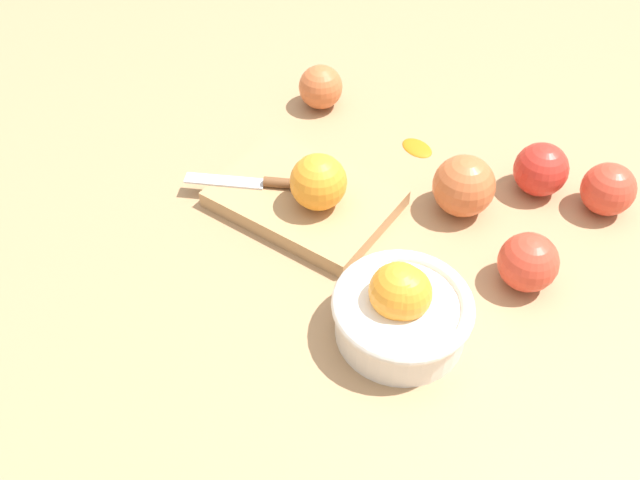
{
  "coord_description": "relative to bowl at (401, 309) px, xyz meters",
  "views": [
    {
      "loc": [
        -0.41,
        0.55,
        0.67
      ],
      "look_at": [
        0.01,
        0.13,
        0.04
      ],
      "focal_mm": 39.4,
      "sensor_mm": 36.0,
      "label": 1
    }
  ],
  "objects": [
    {
      "name": "ground_plane",
      "position": [
        0.13,
        -0.15,
        -0.04
      ],
      "size": [
        2.4,
        2.4,
        0.0
      ],
      "primitive_type": "plane",
      "color": "tan"
    },
    {
      "name": "bowl",
      "position": [
        0.0,
        0.0,
        0.0
      ],
      "size": [
        0.16,
        0.16,
        0.1
      ],
      "color": "white",
      "rests_on": "ground_plane"
    },
    {
      "name": "cutting_board",
      "position": [
        0.23,
        -0.07,
        -0.03
      ],
      "size": [
        0.26,
        0.21,
        0.02
      ],
      "primitive_type": "cube",
      "rotation": [
        0.0,
        0.0,
        0.18
      ],
      "color": "tan",
      "rests_on": "ground_plane"
    },
    {
      "name": "orange_on_board",
      "position": [
        0.2,
        -0.07,
        0.02
      ],
      "size": [
        0.07,
        0.07,
        0.07
      ],
      "primitive_type": "sphere",
      "color": "orange",
      "rests_on": "cutting_board"
    },
    {
      "name": "knife",
      "position": [
        0.29,
        -0.04,
        -0.01
      ],
      "size": [
        0.13,
        0.11,
        0.01
      ],
      "color": "silver",
      "rests_on": "cutting_board"
    },
    {
      "name": "apple_front_left",
      "position": [
        0.02,
        -0.32,
        -0.0
      ],
      "size": [
        0.07,
        0.07,
        0.07
      ],
      "primitive_type": "sphere",
      "color": "red",
      "rests_on": "ground_plane"
    },
    {
      "name": "apple_front_left_2",
      "position": [
        -0.06,
        -0.35,
        -0.01
      ],
      "size": [
        0.07,
        0.07,
        0.07
      ],
      "primitive_type": "sphere",
      "color": "#D6422D",
      "rests_on": "ground_plane"
    },
    {
      "name": "apple_front_left_3",
      "position": [
        0.07,
        -0.22,
        0.0
      ],
      "size": [
        0.08,
        0.08,
        0.08
      ],
      "primitive_type": "sphere",
      "color": "#CC6638",
      "rests_on": "ground_plane"
    },
    {
      "name": "apple_mid_left",
      "position": [
        -0.06,
        -0.17,
        -0.01
      ],
      "size": [
        0.07,
        0.07,
        0.07
      ],
      "primitive_type": "sphere",
      "color": "#D6422D",
      "rests_on": "ground_plane"
    },
    {
      "name": "apple_front_right",
      "position": [
        0.38,
        -0.25,
        -0.01
      ],
      "size": [
        0.07,
        0.07,
        0.07
      ],
      "primitive_type": "sphere",
      "color": "#CC6638",
      "rests_on": "ground_plane"
    },
    {
      "name": "citrus_peel",
      "position": [
        0.2,
        -0.28,
        -0.04
      ],
      "size": [
        0.06,
        0.04,
        0.01
      ],
      "primitive_type": "ellipsoid",
      "rotation": [
        0.0,
        0.0,
        6.15
      ],
      "color": "orange",
      "rests_on": "ground_plane"
    }
  ]
}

